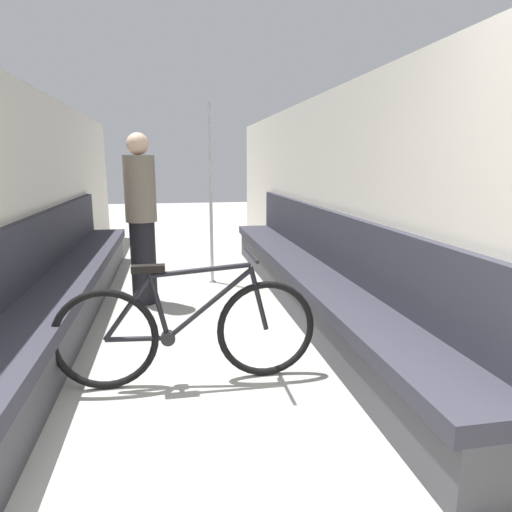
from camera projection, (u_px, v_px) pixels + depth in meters
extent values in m
cube|color=beige|center=(26.00, 205.00, 3.91)|extent=(0.10, 9.70, 2.06)
cube|color=beige|center=(334.00, 200.00, 4.41)|extent=(0.10, 9.70, 2.06)
cube|color=#3D3D42|center=(68.00, 304.00, 4.02)|extent=(0.42, 5.46, 0.34)
cube|color=#2D2D38|center=(66.00, 280.00, 3.98)|extent=(0.50, 5.46, 0.10)
cube|color=#2D2D38|center=(36.00, 246.00, 3.88)|extent=(0.07, 5.46, 0.51)
cube|color=#3D3D42|center=(306.00, 291.00, 4.42)|extent=(0.42, 5.46, 0.34)
cube|color=#2D2D38|center=(306.00, 269.00, 4.37)|extent=(0.50, 5.46, 0.10)
cube|color=#2D2D38|center=(329.00, 237.00, 4.35)|extent=(0.07, 5.46, 0.51)
torus|color=black|center=(105.00, 340.00, 2.80)|extent=(0.65, 0.05, 0.65)
torus|color=black|center=(266.00, 329.00, 2.98)|extent=(0.65, 0.05, 0.65)
cylinder|color=black|center=(137.00, 339.00, 2.84)|extent=(0.38, 0.03, 0.05)
cylinder|color=black|center=(127.00, 309.00, 2.79)|extent=(0.30, 0.03, 0.40)
cylinder|color=black|center=(158.00, 304.00, 2.82)|extent=(0.13, 0.03, 0.46)
cylinder|color=black|center=(210.00, 304.00, 2.88)|extent=(0.55, 0.03, 0.44)
cylinder|color=black|center=(201.00, 270.00, 2.82)|extent=(0.63, 0.03, 0.08)
cylinder|color=black|center=(259.00, 299.00, 2.93)|extent=(0.13, 0.03, 0.43)
cylinder|color=black|center=(168.00, 338.00, 2.87)|extent=(0.09, 0.06, 0.09)
cube|color=black|center=(148.00, 269.00, 2.76)|extent=(0.20, 0.07, 0.04)
cylinder|color=black|center=(251.00, 254.00, 2.86)|extent=(0.02, 0.46, 0.02)
cylinder|color=gray|center=(212.00, 281.00, 5.41)|extent=(0.08, 0.08, 0.01)
cylinder|color=silver|center=(211.00, 195.00, 5.20)|extent=(0.04, 0.04, 2.04)
cylinder|color=black|center=(144.00, 263.00, 4.54)|extent=(0.25, 0.25, 0.82)
cylinder|color=#756B5B|center=(140.00, 189.00, 4.39)|extent=(0.30, 0.30, 0.63)
sphere|color=beige|center=(138.00, 144.00, 4.30)|extent=(0.21, 0.21, 0.21)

